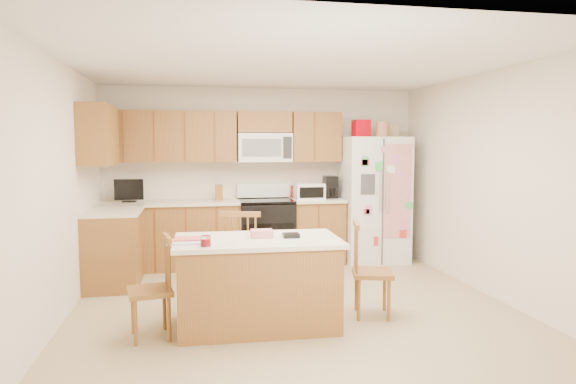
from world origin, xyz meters
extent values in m
plane|color=tan|center=(0.00, 0.00, 0.00)|extent=(4.50, 4.50, 0.00)
cube|color=beige|center=(0.00, 2.25, 1.25)|extent=(4.50, 0.10, 2.50)
cube|color=beige|center=(0.00, -2.25, 1.25)|extent=(4.50, 0.10, 2.50)
cube|color=beige|center=(-2.25, 0.00, 1.25)|extent=(0.10, 4.50, 2.50)
cube|color=beige|center=(2.25, 0.00, 1.25)|extent=(0.10, 4.50, 2.50)
cube|color=white|center=(0.00, 0.00, 2.50)|extent=(4.50, 4.50, 0.04)
cube|color=#965C36|center=(-1.31, 1.95, 0.44)|extent=(1.87, 0.60, 0.88)
cube|color=#965C36|center=(0.74, 1.95, 0.44)|extent=(0.72, 0.60, 0.88)
cube|color=#965C36|center=(-1.95, 1.17, 0.44)|extent=(0.60, 0.95, 0.88)
cube|color=beige|center=(-1.31, 1.94, 0.90)|extent=(1.87, 0.64, 0.04)
cube|color=beige|center=(0.74, 1.94, 0.90)|extent=(0.72, 0.64, 0.04)
cube|color=beige|center=(-1.94, 1.17, 0.90)|extent=(0.64, 0.95, 0.04)
cube|color=#965C36|center=(-1.32, 2.08, 1.80)|extent=(1.85, 0.33, 0.70)
cube|color=#965C36|center=(0.75, 2.08, 1.80)|extent=(0.70, 0.33, 0.70)
cube|color=#965C36|center=(0.00, 2.08, 2.00)|extent=(0.76, 0.33, 0.29)
cube|color=#965C36|center=(-2.08, 1.17, 1.80)|extent=(0.33, 0.95, 0.70)
cube|color=brown|center=(-1.90, 1.92, 1.80)|extent=(0.02, 0.01, 0.66)
cube|color=brown|center=(-1.90, 1.65, 0.44)|extent=(0.02, 0.01, 0.84)
cube|color=brown|center=(-1.50, 1.92, 1.80)|extent=(0.02, 0.01, 0.66)
cube|color=brown|center=(-1.50, 1.65, 0.44)|extent=(0.02, 0.01, 0.84)
cube|color=brown|center=(-1.10, 1.92, 1.80)|extent=(0.02, 0.01, 0.66)
cube|color=brown|center=(-1.10, 1.65, 0.44)|extent=(0.02, 0.01, 0.84)
cube|color=brown|center=(-0.70, 1.92, 1.80)|extent=(0.01, 0.01, 0.66)
cube|color=brown|center=(-0.70, 1.65, 0.44)|extent=(0.01, 0.01, 0.84)
cube|color=brown|center=(0.70, 1.92, 1.80)|extent=(0.01, 0.01, 0.66)
cube|color=brown|center=(0.70, 1.65, 0.44)|extent=(0.01, 0.01, 0.84)
cube|color=white|center=(0.00, 2.06, 1.65)|extent=(0.76, 0.38, 0.40)
cube|color=slate|center=(-0.06, 1.86, 1.65)|extent=(0.54, 0.01, 0.24)
cube|color=#262626|center=(0.30, 1.86, 1.65)|extent=(0.12, 0.01, 0.30)
cube|color=#965C36|center=(-0.65, 1.95, 1.03)|extent=(0.10, 0.14, 0.22)
cube|color=black|center=(-1.85, 1.97, 0.93)|extent=(0.18, 0.12, 0.02)
cube|color=black|center=(-1.85, 1.97, 1.09)|extent=(0.38, 0.03, 0.28)
cube|color=red|center=(0.58, 2.03, 1.01)|extent=(0.35, 0.22, 0.18)
cube|color=white|center=(0.60, 1.80, 1.04)|extent=(0.40, 0.28, 0.23)
cube|color=black|center=(0.60, 1.66, 1.04)|extent=(0.34, 0.01, 0.15)
cube|color=black|center=(0.96, 2.00, 1.08)|extent=(0.18, 0.22, 0.32)
cylinder|color=black|center=(0.96, 1.93, 1.01)|extent=(0.12, 0.12, 0.12)
cube|color=black|center=(0.00, 1.93, 0.44)|extent=(0.76, 0.64, 0.88)
cube|color=black|center=(0.00, 1.60, 0.42)|extent=(0.68, 0.01, 0.42)
cube|color=black|center=(0.00, 1.93, 0.91)|extent=(0.76, 0.64, 0.03)
cube|color=white|center=(0.00, 2.19, 1.03)|extent=(0.76, 0.10, 0.20)
cube|color=white|center=(1.57, 1.88, 0.90)|extent=(0.90, 0.75, 1.80)
cube|color=#4C4C4C|center=(1.57, 1.49, 0.90)|extent=(0.02, 0.01, 1.75)
cube|color=silver|center=(1.52, 1.47, 1.05)|extent=(0.02, 0.03, 0.55)
cube|color=silver|center=(1.62, 1.47, 1.05)|extent=(0.02, 0.03, 0.55)
cube|color=#3F3F44|center=(1.35, 1.49, 1.15)|extent=(0.20, 0.01, 0.28)
cube|color=#D84C59|center=(1.77, 1.49, 1.05)|extent=(0.42, 0.01, 1.30)
cube|color=#B7000E|center=(1.37, 1.88, 1.92)|extent=(0.22, 0.22, 0.24)
cylinder|color=tan|center=(1.67, 1.82, 1.91)|extent=(0.18, 0.18, 0.22)
cube|color=tan|center=(1.85, 1.96, 1.89)|extent=(0.18, 0.20, 0.18)
cube|color=#965C36|center=(-0.43, -0.53, 0.39)|extent=(1.45, 0.84, 0.79)
cube|color=beige|center=(-0.43, -0.53, 0.81)|extent=(1.53, 0.92, 0.04)
cylinder|color=#B7000E|center=(-0.91, -0.82, 0.86)|extent=(0.08, 0.08, 0.06)
cylinder|color=white|center=(-0.91, -0.82, 0.87)|extent=(0.09, 0.09, 0.09)
cube|color=#DF7272|center=(-0.38, -0.48, 0.86)|extent=(0.20, 0.15, 0.07)
cube|color=black|center=(-0.12, -0.54, 0.85)|extent=(0.15, 0.12, 0.04)
cube|color=white|center=(-1.09, -0.63, 0.84)|extent=(0.31, 0.25, 0.01)
cube|color=#D84C4C|center=(-1.05, -0.55, 0.85)|extent=(0.26, 0.21, 0.01)
cylinder|color=white|center=(-0.70, -0.75, 0.83)|extent=(0.14, 0.05, 0.01)
cube|color=#965C36|center=(-1.39, -0.65, 0.41)|extent=(0.43, 0.44, 0.04)
cylinder|color=#965C36|center=(-1.56, -0.52, 0.20)|extent=(0.03, 0.03, 0.39)
cylinder|color=#965C36|center=(-1.50, -0.83, 0.20)|extent=(0.03, 0.03, 0.39)
cylinder|color=#965C36|center=(-1.28, -0.47, 0.20)|extent=(0.03, 0.03, 0.39)
cylinder|color=#965C36|center=(-1.23, -0.78, 0.20)|extent=(0.03, 0.03, 0.39)
cylinder|color=#965C36|center=(-1.26, -0.48, 0.65)|extent=(0.02, 0.02, 0.44)
cylinder|color=#965C36|center=(-1.25, -0.55, 0.65)|extent=(0.02, 0.02, 0.44)
cylinder|color=#965C36|center=(-1.24, -0.62, 0.65)|extent=(0.02, 0.02, 0.44)
cylinder|color=#965C36|center=(-1.23, -0.69, 0.65)|extent=(0.02, 0.02, 0.44)
cylinder|color=#965C36|center=(-1.21, -0.76, 0.65)|extent=(0.02, 0.02, 0.44)
cube|color=#965C36|center=(-1.24, -0.62, 0.88)|extent=(0.10, 0.37, 0.05)
cube|color=#965C36|center=(-0.50, 0.16, 0.47)|extent=(0.52, 0.50, 0.05)
cylinder|color=#965C36|center=(-0.30, 0.27, 0.22)|extent=(0.04, 0.04, 0.45)
cylinder|color=#965C36|center=(-0.64, 0.35, 0.22)|extent=(0.04, 0.04, 0.45)
cylinder|color=#965C36|center=(-0.36, -0.03, 0.22)|extent=(0.04, 0.04, 0.45)
cylinder|color=#965C36|center=(-0.71, 0.05, 0.22)|extent=(0.04, 0.04, 0.45)
cylinder|color=#965C36|center=(-0.39, -0.04, 0.74)|extent=(0.02, 0.02, 0.50)
cylinder|color=#965C36|center=(-0.46, -0.03, 0.74)|extent=(0.02, 0.02, 0.50)
cylinder|color=#965C36|center=(-0.54, -0.01, 0.74)|extent=(0.02, 0.02, 0.50)
cylinder|color=#965C36|center=(-0.62, 0.01, 0.74)|extent=(0.02, 0.02, 0.50)
cylinder|color=#965C36|center=(-0.69, 0.02, 0.74)|extent=(0.02, 0.02, 0.50)
cube|color=#965C36|center=(-0.54, -0.01, 0.99)|extent=(0.41, 0.13, 0.05)
cube|color=#965C36|center=(0.72, -0.45, 0.43)|extent=(0.47, 0.48, 0.04)
cylinder|color=#965C36|center=(0.82, -0.65, 0.20)|extent=(0.03, 0.03, 0.41)
cylinder|color=#965C36|center=(0.90, -0.33, 0.20)|extent=(0.03, 0.03, 0.41)
cylinder|color=#965C36|center=(0.54, -0.58, 0.20)|extent=(0.03, 0.03, 0.41)
cylinder|color=#965C36|center=(0.62, -0.26, 0.20)|extent=(0.03, 0.03, 0.41)
cylinder|color=#965C36|center=(0.52, -0.55, 0.68)|extent=(0.02, 0.02, 0.46)
cylinder|color=#965C36|center=(0.54, -0.48, 0.68)|extent=(0.02, 0.02, 0.46)
cylinder|color=#965C36|center=(0.56, -0.41, 0.68)|extent=(0.02, 0.02, 0.46)
cylinder|color=#965C36|center=(0.58, -0.34, 0.68)|extent=(0.02, 0.02, 0.46)
cylinder|color=#965C36|center=(0.59, -0.27, 0.68)|extent=(0.02, 0.02, 0.46)
cube|color=#965C36|center=(0.56, -0.41, 0.91)|extent=(0.13, 0.38, 0.05)
camera|label=1|loc=(-1.02, -5.17, 1.69)|focal=32.00mm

